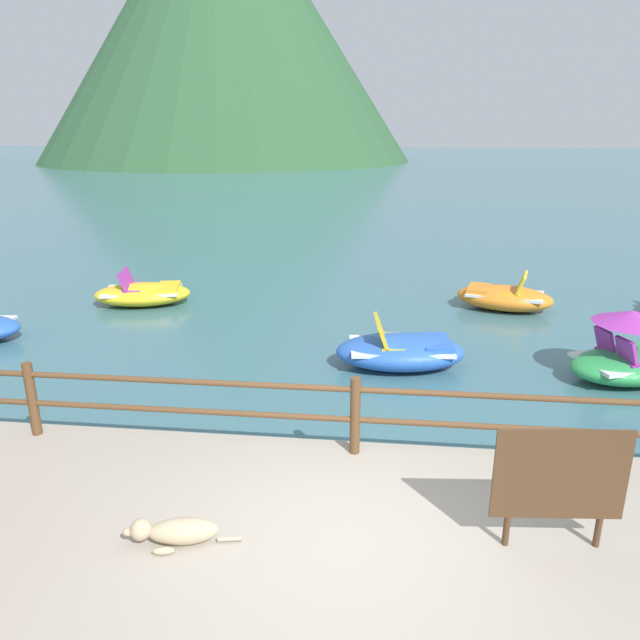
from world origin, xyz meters
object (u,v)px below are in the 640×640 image
object	(u,v)px
sign_board	(560,476)
pedal_boat_3	(631,357)
pedal_boat_0	(401,351)
pedal_boat_5	(504,297)
pedal_boat_1	(143,293)
dog_resting	(176,531)

from	to	relation	value
sign_board	pedal_boat_3	distance (m)	5.63
sign_board	pedal_boat_0	bearing A→B (deg)	103.89
pedal_boat_3	pedal_boat_5	world-z (taller)	pedal_boat_3
pedal_boat_1	pedal_boat_3	distance (m)	10.46
sign_board	pedal_boat_5	world-z (taller)	sign_board
pedal_boat_3	pedal_boat_0	bearing A→B (deg)	177.97
pedal_boat_1	pedal_boat_5	bearing A→B (deg)	3.65
pedal_boat_1	pedal_boat_3	xyz separation A→B (m)	(9.88, -3.43, 0.15)
dog_resting	pedal_boat_1	distance (m)	9.59
dog_resting	pedal_boat_0	world-z (taller)	pedal_boat_0
sign_board	pedal_boat_0	size ratio (longest dim) A/B	0.50
pedal_boat_1	pedal_boat_5	xyz separation A→B (m)	(8.54, 0.55, 0.02)
sign_board	pedal_boat_3	size ratio (longest dim) A/B	0.49
sign_board	pedal_boat_1	distance (m)	11.20
sign_board	pedal_boat_5	size ratio (longest dim) A/B	0.49
dog_resting	pedal_boat_0	distance (m)	5.87
sign_board	pedal_boat_0	xyz separation A→B (m)	(-1.26, 5.11, -0.82)
pedal_boat_0	pedal_boat_3	xyz separation A→B (m)	(3.79, -0.13, 0.11)
pedal_boat_0	pedal_boat_1	size ratio (longest dim) A/B	0.96
pedal_boat_1	pedal_boat_3	size ratio (longest dim) A/B	1.02
pedal_boat_1	pedal_boat_5	distance (m)	8.56
dog_resting	pedal_boat_5	bearing A→B (deg)	63.61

